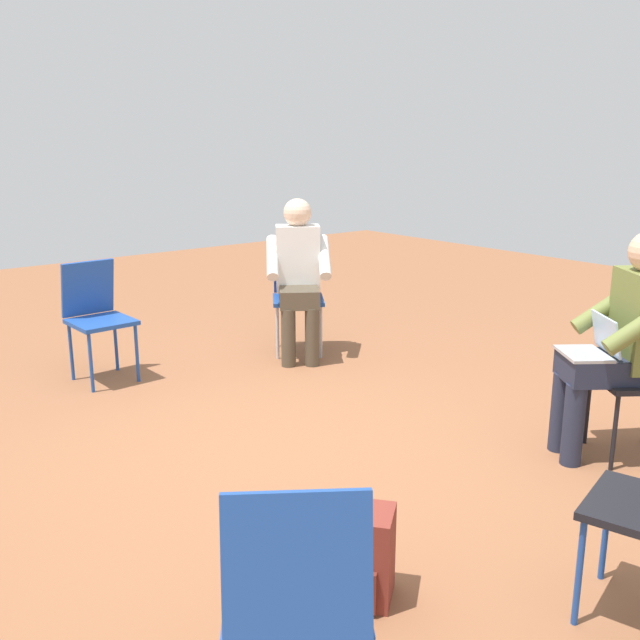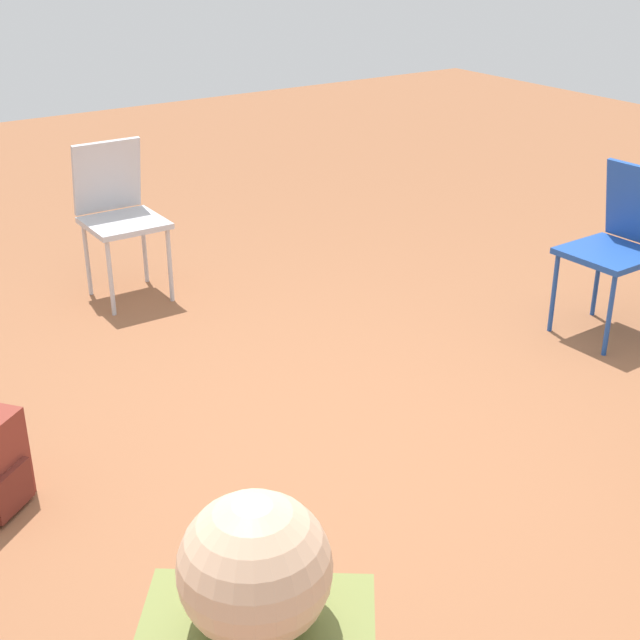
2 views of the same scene
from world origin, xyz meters
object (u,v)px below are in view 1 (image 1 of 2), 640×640
(person_with_laptop, at_px, (623,334))
(backpack_near_laptop_user, at_px, (355,559))
(chair_southeast, at_px, (296,594))
(person_in_white, at_px, (298,270))
(chair_northwest, at_px, (298,291))
(chair_west, at_px, (96,312))

(person_with_laptop, relative_size, backpack_near_laptop_user, 3.44)
(backpack_near_laptop_user, bearing_deg, person_with_laptop, 91.24)
(chair_southeast, bearing_deg, person_in_white, 87.78)
(chair_northwest, relative_size, backpack_near_laptop_user, 2.36)
(backpack_near_laptop_user, bearing_deg, chair_northwest, 146.62)
(chair_southeast, distance_m, backpack_near_laptop_user, 0.79)
(chair_southeast, height_order, person_with_laptop, person_with_laptop)
(chair_southeast, relative_size, backpack_near_laptop_user, 2.36)
(chair_west, distance_m, person_with_laptop, 3.45)
(person_in_white, distance_m, backpack_near_laptop_user, 3.15)
(person_in_white, bearing_deg, backpack_near_laptop_user, 91.49)
(person_with_laptop, bearing_deg, person_in_white, 40.95)
(chair_northwest, xyz_separation_m, backpack_near_laptop_user, (2.73, -1.80, -0.34))
(person_with_laptop, relative_size, person_in_white, 1.00)
(person_with_laptop, distance_m, backpack_near_laptop_user, 1.99)
(person_with_laptop, distance_m, person_in_white, 2.56)
(chair_northwest, bearing_deg, chair_southeast, 87.59)
(chair_west, xyz_separation_m, chair_southeast, (3.46, -0.84, 0.00))
(person_in_white, bearing_deg, chair_southeast, 87.49)
(person_with_laptop, xyz_separation_m, person_in_white, (-2.55, -0.21, 0.00))
(chair_southeast, height_order, backpack_near_laptop_user, chair_southeast)
(chair_southeast, bearing_deg, person_with_laptop, 45.36)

